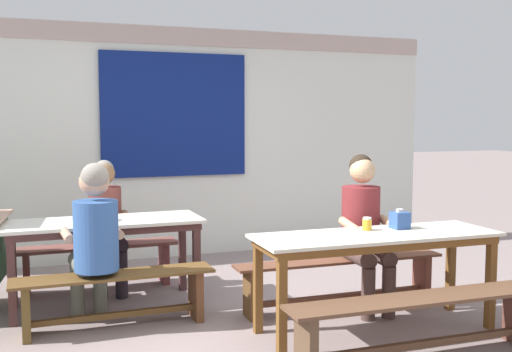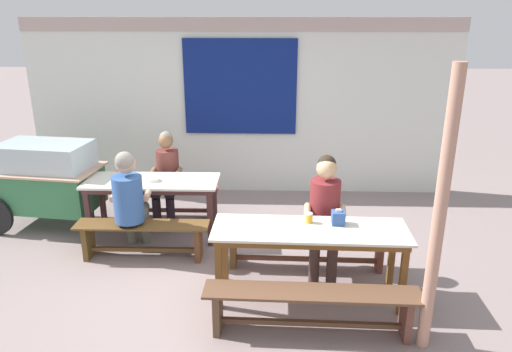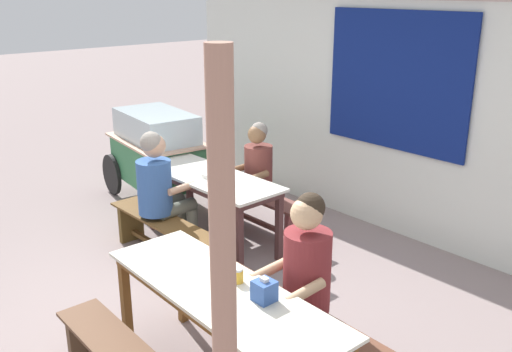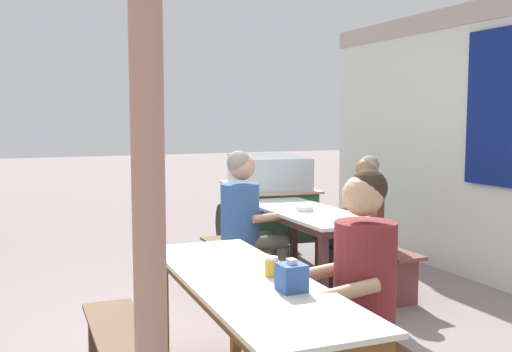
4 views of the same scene
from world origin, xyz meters
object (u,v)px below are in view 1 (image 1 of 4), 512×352
Objects in this scene: bench_near_back at (340,276)px; person_center_facing at (106,219)px; soup_bowl at (108,218)px; condiment_jar at (367,224)px; person_left_back_turned at (94,235)px; dining_table_near at (376,244)px; bench_far_front at (115,293)px; dining_table_far at (104,230)px; bench_far_back at (98,259)px; bench_near_front at (420,317)px; tissue_box at (400,220)px; person_right_near_table at (364,223)px.

bench_near_back is 1.52× the size of person_center_facing.
condiment_jar is at bearing -32.20° from soup_bowl.
dining_table_near is at bearing -22.23° from person_left_back_turned.
bench_far_front is 0.73m from soup_bowl.
soup_bowl reaches higher than dining_table_far.
condiment_jar reaches higher than bench_far_front.
dining_table_near reaches higher than bench_near_back.
person_left_back_turned is at bearing 161.23° from condiment_jar.
person_left_back_turned is (-0.13, 0.07, 0.44)m from bench_far_front.
bench_far_front is 0.47m from person_left_back_turned.
person_left_back_turned is (-0.12, -1.08, 0.43)m from bench_far_back.
bench_near_front is 0.91m from tissue_box.
soup_bowl is (-1.79, 1.85, 0.48)m from bench_near_front.
bench_near_back is 2.19m from person_center_facing.
person_right_near_table is at bearing 69.50° from dining_table_near.
soup_bowl is at bearing 147.80° from condiment_jar.
person_center_facing is (-1.75, 2.38, 0.38)m from bench_near_front.
dining_table_far reaches higher than bench_near_front.
dining_table_near is 0.69m from bench_near_back.
person_center_facing is 2.43m from condiment_jar.
bench_far_back is (-1.84, 1.89, -0.38)m from dining_table_near.
person_left_back_turned is 1.02m from person_center_facing.
dining_table_near reaches higher than bench_far_back.
bench_far_front and bench_near_back have the same top height.
dining_table_far is at bearing -98.55° from person_center_facing.
bench_near_front is 0.87m from condiment_jar.
bench_far_front is at bearing 158.10° from dining_table_near.
bench_near_front is 18.67× the size of condiment_jar.
soup_bowl is (-2.08, 1.16, -0.05)m from tissue_box.
tissue_box reaches higher than condiment_jar.
soup_bowl is (0.03, -0.61, 0.48)m from bench_far_back.
bench_near_front is 1.48× the size of person_left_back_turned.
person_left_back_turned is at bearing -104.20° from dining_table_far.
bench_far_back is at bearing 139.99° from tissue_box.
bench_far_back is 9.65× the size of soup_bowl.
person_left_back_turned reaches higher than tissue_box.
bench_near_back is at bearing 119.42° from tissue_box.
bench_near_front is at bearing -35.82° from bench_far_front.
bench_far_front is at bearing 175.03° from bench_near_back.
person_center_facing is 0.93× the size of person_right_near_table.
bench_far_front is 1.25× the size of person_center_facing.
bench_far_back is 0.99× the size of bench_far_front.
condiment_jar reaches higher than bench_near_back.
person_center_facing is at bearing 84.93° from soup_bowl.
dining_table_near is 18.64× the size of condiment_jar.
bench_far_front is 9.76× the size of soup_bowl.
person_left_back_turned is 12.63× the size of condiment_jar.
tissue_box is at bearing -29.15° from soup_bowl.
person_right_near_table is 0.42m from condiment_jar.
bench_far_front is at bearing -26.56° from person_left_back_turned.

